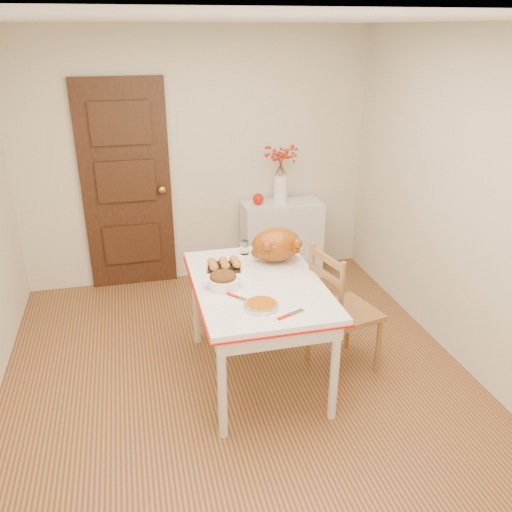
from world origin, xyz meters
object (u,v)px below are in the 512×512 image
object	(u,v)px
kitchen_table	(258,330)
pumpkin_pie	(261,304)
turkey_platter	(276,246)
chair_oak	(345,309)
sideboard	(282,240)

from	to	relation	value
kitchen_table	pumpkin_pie	bearing A→B (deg)	-100.69
kitchen_table	turkey_platter	xyz separation A→B (m)	(0.22, 0.28, 0.54)
kitchen_table	chair_oak	xyz separation A→B (m)	(0.67, -0.03, 0.11)
sideboard	kitchen_table	size ratio (longest dim) A/B	0.61
sideboard	chair_oak	world-z (taller)	chair_oak
sideboard	pumpkin_pie	size ratio (longest dim) A/B	3.62
turkey_platter	pumpkin_pie	distance (m)	0.72
chair_oak	turkey_platter	bearing A→B (deg)	42.36
chair_oak	pumpkin_pie	distance (m)	0.87
kitchen_table	turkey_platter	bearing A→B (deg)	52.41
turkey_platter	chair_oak	bearing A→B (deg)	-39.92
kitchen_table	sideboard	bearing A→B (deg)	67.99
turkey_platter	pumpkin_pie	size ratio (longest dim) A/B	1.96
kitchen_table	chair_oak	world-z (taller)	chair_oak
pumpkin_pie	kitchen_table	bearing A→B (deg)	79.31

